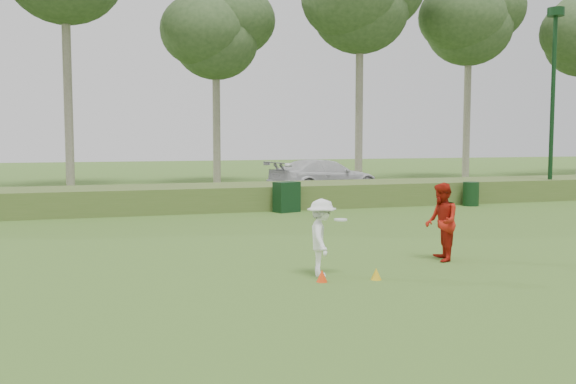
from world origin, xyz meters
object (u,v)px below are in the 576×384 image
object	(u,v)px
utility_cabinet	(287,197)
player_red	(442,222)
lamp_post	(554,70)
cone_orange	(322,276)
player_white	(322,238)
car_right	(324,177)
trash_bin	(471,194)
cone_yellow	(376,274)

from	to	relation	value
utility_cabinet	player_red	bearing A→B (deg)	-105.56
lamp_post	player_red	bearing A→B (deg)	-137.41
utility_cabinet	lamp_post	bearing A→B (deg)	-15.32
player_red	utility_cabinet	size ratio (longest dim) A/B	1.58
utility_cabinet	cone_orange	bearing A→B (deg)	-122.61
player_white	car_right	world-z (taller)	car_right
cone_orange	trash_bin	size ratio (longest dim) A/B	0.25
lamp_post	cone_orange	distance (m)	19.70
lamp_post	utility_cabinet	world-z (taller)	lamp_post
cone_yellow	car_right	xyz separation A→B (m)	(5.27, 17.16, 0.75)
lamp_post	utility_cabinet	xyz separation A→B (m)	(-12.15, -0.80, -5.04)
cone_yellow	utility_cabinet	xyz separation A→B (m)	(1.58, 11.13, 0.44)
lamp_post	trash_bin	bearing A→B (deg)	-168.33
player_white	player_red	xyz separation A→B (m)	(3.08, 0.69, 0.10)
player_white	player_red	bearing A→B (deg)	-61.67
cone_yellow	cone_orange	bearing A→B (deg)	172.97
trash_bin	cone_yellow	bearing A→B (deg)	-129.98
player_red	trash_bin	distance (m)	11.98
cone_orange	player_white	bearing A→B (deg)	70.87
lamp_post	trash_bin	world-z (taller)	lamp_post
player_white	trash_bin	world-z (taller)	player_white
lamp_post	player_white	distance (m)	19.10
lamp_post	car_right	size ratio (longest dim) A/B	1.47
utility_cabinet	trash_bin	xyz separation A→B (m)	(7.64, -0.14, -0.08)
car_right	player_red	bearing A→B (deg)	154.18
player_red	cone_orange	bearing A→B (deg)	-52.55
player_red	cone_yellow	world-z (taller)	player_red
player_white	trash_bin	xyz separation A→B (m)	(10.11, 10.37, -0.30)
player_white	utility_cabinet	size ratio (longest dim) A/B	1.39
lamp_post	player_red	world-z (taller)	lamp_post
utility_cabinet	trash_bin	size ratio (longest dim) A/B	1.17
cone_orange	cone_yellow	bearing A→B (deg)	-7.03
player_white	player_red	distance (m)	3.16
lamp_post	cone_yellow	distance (m)	18.99
player_white	car_right	bearing A→B (deg)	-4.68
cone_yellow	car_right	world-z (taller)	car_right
utility_cabinet	trash_bin	bearing A→B (deg)	-20.09
cone_orange	utility_cabinet	distance (m)	11.32
cone_orange	car_right	xyz separation A→B (m)	(6.34, 17.03, 0.75)
utility_cabinet	car_right	xyz separation A→B (m)	(3.69, 6.04, 0.31)
lamp_post	car_right	world-z (taller)	lamp_post
player_white	trash_bin	distance (m)	14.49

